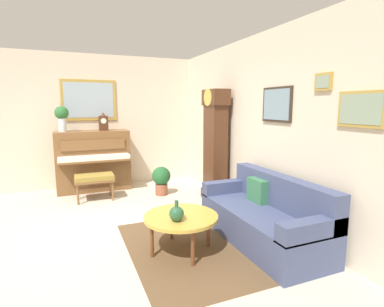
{
  "coord_description": "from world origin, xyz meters",
  "views": [
    {
      "loc": [
        4.17,
        -0.36,
        1.73
      ],
      "look_at": [
        -0.03,
        1.39,
        1.01
      ],
      "focal_mm": 28.0,
      "sensor_mm": 36.0,
      "label": 1
    }
  ],
  "objects_px": {
    "piano": "(93,160)",
    "mantel_clock": "(103,122)",
    "piano_bench": "(94,179)",
    "flower_vase": "(62,116)",
    "couch": "(264,217)",
    "potted_plant": "(161,179)",
    "grandfather_clock": "(215,148)",
    "coffee_table": "(181,218)",
    "green_jug": "(177,214)"
  },
  "relations": [
    {
      "from": "green_jug",
      "to": "coffee_table",
      "type": "bearing_deg",
      "value": 143.56
    },
    {
      "from": "couch",
      "to": "mantel_clock",
      "type": "height_order",
      "value": "mantel_clock"
    },
    {
      "from": "potted_plant",
      "to": "flower_vase",
      "type": "bearing_deg",
      "value": -117.65
    },
    {
      "from": "piano",
      "to": "mantel_clock",
      "type": "distance_m",
      "value": 0.81
    },
    {
      "from": "piano",
      "to": "piano_bench",
      "type": "height_order",
      "value": "piano"
    },
    {
      "from": "piano",
      "to": "coffee_table",
      "type": "relative_size",
      "value": 1.64
    },
    {
      "from": "piano",
      "to": "flower_vase",
      "type": "relative_size",
      "value": 2.48
    },
    {
      "from": "green_jug",
      "to": "mantel_clock",
      "type": "bearing_deg",
      "value": -173.5
    },
    {
      "from": "piano_bench",
      "to": "piano",
      "type": "bearing_deg",
      "value": 175.95
    },
    {
      "from": "piano",
      "to": "flower_vase",
      "type": "xyz_separation_m",
      "value": [
        0.0,
        -0.54,
        0.92
      ]
    },
    {
      "from": "piano_bench",
      "to": "couch",
      "type": "relative_size",
      "value": 0.37
    },
    {
      "from": "couch",
      "to": "green_jug",
      "type": "xyz_separation_m",
      "value": [
        0.02,
        -1.21,
        0.23
      ]
    },
    {
      "from": "flower_vase",
      "to": "potted_plant",
      "type": "distance_m",
      "value": 2.3
    },
    {
      "from": "couch",
      "to": "green_jug",
      "type": "bearing_deg",
      "value": -89.05
    },
    {
      "from": "mantel_clock",
      "to": "potted_plant",
      "type": "height_order",
      "value": "mantel_clock"
    },
    {
      "from": "piano_bench",
      "to": "coffee_table",
      "type": "bearing_deg",
      "value": 17.49
    },
    {
      "from": "mantel_clock",
      "to": "flower_vase",
      "type": "bearing_deg",
      "value": -90.04
    },
    {
      "from": "piano",
      "to": "green_jug",
      "type": "height_order",
      "value": "piano"
    },
    {
      "from": "couch",
      "to": "coffee_table",
      "type": "relative_size",
      "value": 2.16
    },
    {
      "from": "piano",
      "to": "potted_plant",
      "type": "distance_m",
      "value": 1.52
    },
    {
      "from": "piano",
      "to": "green_jug",
      "type": "bearing_deg",
      "value": 10.37
    },
    {
      "from": "green_jug",
      "to": "grandfather_clock",
      "type": "bearing_deg",
      "value": 142.3
    },
    {
      "from": "grandfather_clock",
      "to": "flower_vase",
      "type": "distance_m",
      "value": 3.06
    },
    {
      "from": "flower_vase",
      "to": "mantel_clock",
      "type": "bearing_deg",
      "value": 89.96
    },
    {
      "from": "piano_bench",
      "to": "potted_plant",
      "type": "height_order",
      "value": "potted_plant"
    },
    {
      "from": "potted_plant",
      "to": "green_jug",
      "type": "bearing_deg",
      "value": -12.89
    },
    {
      "from": "mantel_clock",
      "to": "flower_vase",
      "type": "relative_size",
      "value": 0.66
    },
    {
      "from": "grandfather_clock",
      "to": "coffee_table",
      "type": "height_order",
      "value": "grandfather_clock"
    },
    {
      "from": "coffee_table",
      "to": "green_jug",
      "type": "xyz_separation_m",
      "value": [
        0.14,
        -0.11,
        0.12
      ]
    },
    {
      "from": "green_jug",
      "to": "piano",
      "type": "bearing_deg",
      "value": -169.63
    },
    {
      "from": "mantel_clock",
      "to": "green_jug",
      "type": "height_order",
      "value": "mantel_clock"
    },
    {
      "from": "grandfather_clock",
      "to": "potted_plant",
      "type": "xyz_separation_m",
      "value": [
        -0.66,
        -0.83,
        -0.64
      ]
    },
    {
      "from": "coffee_table",
      "to": "grandfather_clock",
      "type": "bearing_deg",
      "value": 142.19
    },
    {
      "from": "piano",
      "to": "couch",
      "type": "bearing_deg",
      "value": 28.57
    },
    {
      "from": "mantel_clock",
      "to": "potted_plant",
      "type": "bearing_deg",
      "value": 46.42
    },
    {
      "from": "mantel_clock",
      "to": "green_jug",
      "type": "relative_size",
      "value": 1.58
    },
    {
      "from": "flower_vase",
      "to": "potted_plant",
      "type": "relative_size",
      "value": 1.04
    },
    {
      "from": "couch",
      "to": "flower_vase",
      "type": "xyz_separation_m",
      "value": [
        -3.36,
        -2.37,
        1.23
      ]
    },
    {
      "from": "grandfather_clock",
      "to": "mantel_clock",
      "type": "distance_m",
      "value": 2.41
    },
    {
      "from": "couch",
      "to": "piano_bench",
      "type": "bearing_deg",
      "value": -144.06
    },
    {
      "from": "piano",
      "to": "coffee_table",
      "type": "height_order",
      "value": "piano"
    },
    {
      "from": "grandfather_clock",
      "to": "couch",
      "type": "height_order",
      "value": "grandfather_clock"
    },
    {
      "from": "grandfather_clock",
      "to": "couch",
      "type": "bearing_deg",
      "value": -5.95
    },
    {
      "from": "piano_bench",
      "to": "potted_plant",
      "type": "xyz_separation_m",
      "value": [
        0.15,
        1.24,
        -0.08
      ]
    },
    {
      "from": "piano_bench",
      "to": "grandfather_clock",
      "type": "bearing_deg",
      "value": 68.61
    },
    {
      "from": "coffee_table",
      "to": "potted_plant",
      "type": "xyz_separation_m",
      "value": [
        -2.33,
        0.46,
        -0.1
      ]
    },
    {
      "from": "piano_bench",
      "to": "flower_vase",
      "type": "distance_m",
      "value": 1.45
    },
    {
      "from": "flower_vase",
      "to": "green_jug",
      "type": "xyz_separation_m",
      "value": [
        3.38,
        1.16,
        -1.0
      ]
    },
    {
      "from": "flower_vase",
      "to": "couch",
      "type": "bearing_deg",
      "value": 35.25
    },
    {
      "from": "grandfather_clock",
      "to": "potted_plant",
      "type": "distance_m",
      "value": 1.24
    }
  ]
}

